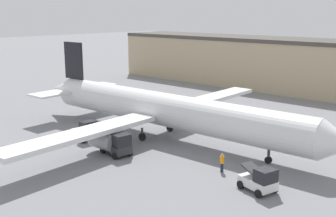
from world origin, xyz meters
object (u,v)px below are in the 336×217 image
ground_crew_worker (222,162)px  belt_loader_truck (260,180)px  airplane (162,110)px  pushback_tug (86,131)px  baggage_tug (118,145)px

ground_crew_worker → belt_loader_truck: (4.90, -1.53, 0.08)m
airplane → ground_crew_worker: bearing=-22.9°
ground_crew_worker → pushback_tug: bearing=-101.0°
belt_loader_truck → pushback_tug: 22.61m
ground_crew_worker → pushback_tug: (-17.68, -2.47, 0.11)m
baggage_tug → pushback_tug: 6.93m
belt_loader_truck → pushback_tug: (-22.59, -0.95, 0.03)m
airplane → pushback_tug: 9.32m
ground_crew_worker → belt_loader_truck: belt_loader_truck is taller
airplane → ground_crew_worker: 12.87m
airplane → belt_loader_truck: 17.92m
baggage_tug → pushback_tug: (-6.86, 0.99, -0.04)m
pushback_tug → belt_loader_truck: bearing=7.2°
ground_crew_worker → pushback_tug: size_ratio=0.58×
baggage_tug → pushback_tug: size_ratio=1.20×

